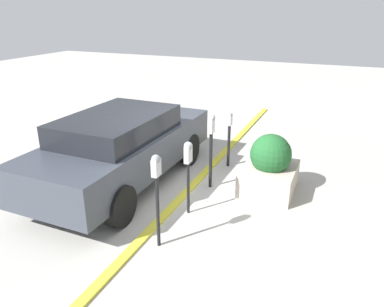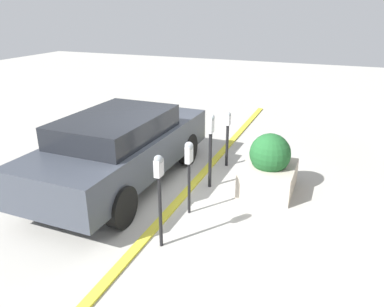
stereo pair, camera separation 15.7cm
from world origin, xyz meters
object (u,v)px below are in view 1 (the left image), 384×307
object	(u,v)px
parking_meter_nearest	(157,182)
parking_meter_middle	(211,138)
parking_meter_second	(188,160)
parking_meter_fourth	(229,131)
planter_box	(270,168)
parked_car_front	(123,146)

from	to	relation	value
parking_meter_nearest	parking_meter_middle	world-z (taller)	parking_meter_middle
parking_meter_second	parking_meter_fourth	distance (m)	2.36
parking_meter_middle	planter_box	bearing A→B (deg)	-75.89
parking_meter_middle	parking_meter_fourth	size ratio (longest dim) A/B	1.20
parking_meter_second	parking_meter_fourth	bearing A→B (deg)	-0.02
parking_meter_nearest	parking_meter_fourth	distance (m)	3.47
planter_box	parking_meter_second	bearing A→B (deg)	141.30
planter_box	parking_meter_nearest	bearing A→B (deg)	155.15
parking_meter_nearest	parking_meter_second	distance (m)	1.11
planter_box	parking_meter_fourth	bearing A→B (deg)	51.71
planter_box	parked_car_front	world-z (taller)	parked_car_front
parking_meter_nearest	parking_meter_second	size ratio (longest dim) A/B	1.12
parking_meter_middle	planter_box	size ratio (longest dim) A/B	1.25
planter_box	parked_car_front	distance (m)	3.04
parking_meter_nearest	parking_meter_fourth	world-z (taller)	parking_meter_nearest
parking_meter_nearest	parked_car_front	distance (m)	2.44
parking_meter_fourth	parking_meter_middle	bearing A→B (deg)	179.86
parking_meter_fourth	parked_car_front	size ratio (longest dim) A/B	0.27
parking_meter_fourth	parked_car_front	distance (m)	2.47
parking_meter_nearest	parking_meter_fourth	bearing A→B (deg)	-0.43
planter_box	parked_car_front	size ratio (longest dim) A/B	0.26
parking_meter_nearest	parking_meter_second	xyz separation A→B (m)	(1.11, -0.03, -0.07)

